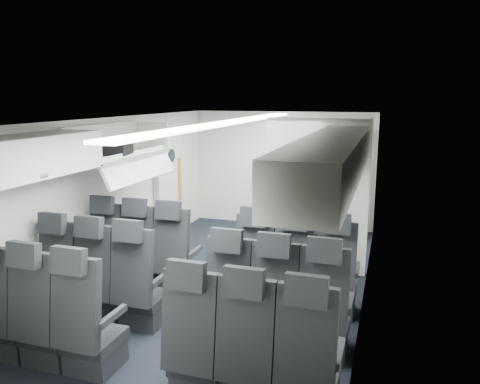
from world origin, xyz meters
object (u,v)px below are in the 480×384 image
Objects in this scene: boarding_door at (169,184)px; seat_row_mid at (185,298)px; galley_unit at (331,181)px; carry_on_bag at (115,146)px; seat_row_rear at (141,340)px; seat_row_front at (216,267)px; flight_attendant at (287,194)px.

seat_row_mid is at bearing -61.23° from boarding_door.
carry_on_bag is at bearing -126.67° from galley_unit.
carry_on_bag reaches higher than seat_row_mid.
carry_on_bag is (0.25, -1.97, 0.85)m from boarding_door.
galley_unit reaches higher than seat_row_rear.
seat_row_front is at bearing 90.00° from seat_row_rear.
seat_row_front is 1.79× the size of boarding_door.
carry_on_bag reaches higher than galley_unit.
galley_unit is 5.17× the size of carry_on_bag.
boarding_door is 2.02m from flight_attendant.
seat_row_mid is at bearing -90.00° from seat_row_front.
flight_attendant is (-0.58, -0.97, -0.07)m from galley_unit.
galley_unit is 1.13m from flight_attendant.
flight_attendant reaches higher than seat_row_rear.
seat_row_mid is at bearing 90.00° from seat_row_rear.
boarding_door is (-1.64, 2.09, 0.55)m from seat_row_front.
seat_row_rear is 2.75m from carry_on_bag.
flight_attendant reaches higher than seat_row_front.
flight_attendant is 2.94m from carry_on_bag.
flight_attendant is (0.37, 2.28, 0.48)m from seat_row_front.
seat_row_mid is 0.90m from seat_row_rear.
flight_attendant is at bearing 84.86° from seat_row_rear.
seat_row_mid is 1.89× the size of flight_attendant.
flight_attendant is 4.79× the size of carry_on_bag.
galley_unit reaches higher than seat_row_mid.
seat_row_rear is 4.25m from boarding_door.
seat_row_mid is 1.79× the size of boarding_door.
carry_on_bag is (-1.38, 1.92, 1.40)m from seat_row_rear.
boarding_door reaches higher than seat_row_rear.
seat_row_front is 9.07× the size of carry_on_bag.
carry_on_bag is at bearing 123.08° from flight_attendant.
seat_row_mid is 1.75× the size of galley_unit.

